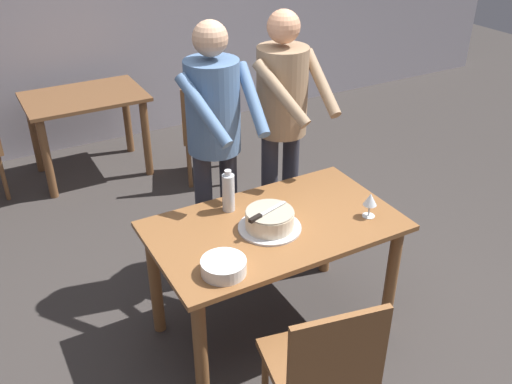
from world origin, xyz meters
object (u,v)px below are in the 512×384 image
person_cutting_cake (215,131)px  wine_glass_near (370,200)px  person_standing_beside (282,114)px  background_chair_1 (208,129)px  water_bottle (228,192)px  cake_knife (260,215)px  background_table (86,113)px  chair_near_side (323,367)px  plate_stack (224,266)px  main_dining_table (274,243)px  cake_on_platter (270,220)px

person_cutting_cake → wine_glass_near: bearing=-55.0°
person_standing_beside → background_chair_1: bearing=88.4°
wine_glass_near → person_standing_beside: person_standing_beside is taller
wine_glass_near → water_bottle: (-0.65, 0.44, 0.01)m
cake_knife → background_table: (-0.28, 2.57, -0.29)m
background_table → chair_near_side: bearing=-86.5°
chair_near_side → background_chair_1: 2.73m
plate_stack → main_dining_table: bearing=30.0°
cake_on_platter → background_chair_1: size_ratio=0.38×
cake_knife → wine_glass_near: wine_glass_near is taller
main_dining_table → cake_on_platter: bearing=-150.4°
person_standing_beside → chair_near_side: bearing=-114.1°
plate_stack → background_table: 2.78m
main_dining_table → background_chair_1: background_chair_1 is taller
main_dining_table → background_chair_1: 1.94m
water_bottle → main_dining_table: bearing=-58.8°
person_cutting_cake → water_bottle: bearing=-104.5°
plate_stack → person_standing_beside: bearing=45.9°
background_table → water_bottle: bearing=-83.8°
cake_on_platter → person_cutting_cake: bearing=91.1°
person_cutting_cake → person_standing_beside: size_ratio=1.00×
person_cutting_cake → person_standing_beside: 0.49m
cake_on_platter → person_standing_beside: bearing=54.4°
plate_stack → cake_on_platter: bearing=30.1°
cake_on_platter → cake_knife: cake_knife is taller
main_dining_table → plate_stack: plate_stack is taller
chair_near_side → person_standing_beside: bearing=65.9°
person_standing_beside → background_table: (-0.83, 1.89, -0.50)m
person_cutting_cake → background_chair_1: bearing=67.7°
water_bottle → person_standing_beside: 0.73m
person_standing_beside → cake_knife: bearing=-128.4°
main_dining_table → wine_glass_near: (0.49, -0.18, 0.23)m
cake_knife → water_bottle: (-0.04, 0.30, -0.00)m
cake_knife → water_bottle: water_bottle is taller
cake_knife → background_chair_1: size_ratio=0.29×
wine_glass_near → person_cutting_cake: bearing=125.0°
wine_glass_near → water_bottle: bearing=146.0°
cake_on_platter → person_standing_beside: person_standing_beside is taller
cake_on_platter → wine_glass_near: wine_glass_near is taller
person_cutting_cake → background_table: size_ratio=1.72×
cake_knife → background_chair_1: background_chair_1 is taller
person_cutting_cake → background_table: 2.01m
person_cutting_cake → background_chair_1: person_cutting_cake is taller
cake_knife → wine_glass_near: (0.61, -0.14, -0.01)m
person_standing_beside → background_chair_1: (0.03, 1.24, -0.58)m
main_dining_table → background_chair_1: bearing=76.2°
main_dining_table → cake_on_platter: cake_on_platter is taller
background_table → person_cutting_cake: bearing=-79.9°
background_chair_1 → plate_stack: bearing=-112.7°
main_dining_table → cake_on_platter: (-0.05, -0.03, 0.18)m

